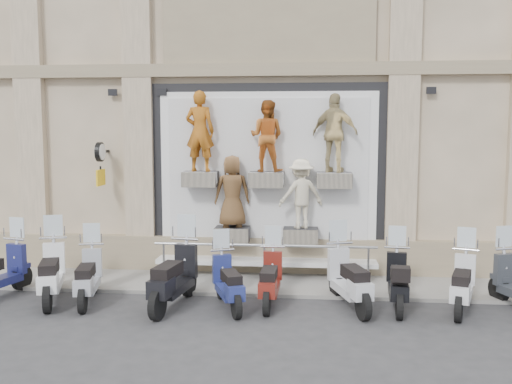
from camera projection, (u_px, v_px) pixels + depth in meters
The scene contains 14 objects.
ground at pixel (256, 313), 10.84m from camera, with size 90.00×90.00×0.00m, color #313134.
sidewalk at pixel (265, 282), 12.92m from camera, with size 16.00×2.20×0.08m, color gray.
building at pixel (278, 45), 17.10m from camera, with size 14.00×8.60×12.00m, color beige, non-canonical shape.
shop_vitrine at pixel (270, 174), 13.28m from camera, with size 5.60×0.90×4.30m.
guard_rail at pixel (264, 264), 12.77m from camera, with size 5.06×0.10×0.93m, color #9EA0A5, non-canonical shape.
clock_sign_bracket at pixel (100, 158), 13.35m from camera, with size 0.10×0.80×1.02m.
scooter_b at pixel (51, 261), 11.49m from camera, with size 0.60×2.06×1.68m, color white, non-canonical shape.
scooter_c at pixel (88, 266), 11.43m from camera, with size 0.55×1.87×1.52m, color #9699A2, non-canonical shape.
scooter_d at pixel (174, 264), 11.10m from camera, with size 0.63×2.15×1.75m, color black, non-canonical shape.
scooter_e at pixel (228, 271), 11.07m from camera, with size 0.53×1.81×1.47m, color navy, non-canonical shape.
scooter_f at pixel (270, 268), 11.27m from camera, with size 0.54×1.84×1.49m, color #621810, non-canonical shape.
scooter_g at pixel (349, 267), 11.07m from camera, with size 0.59×2.02×1.64m, color #B5B7BC, non-canonical shape.
scooter_h at pixel (398, 270), 11.07m from camera, with size 0.55×1.88×1.53m, color black, non-canonical shape.
scooter_i at pixel (463, 272), 10.89m from camera, with size 0.55×1.89×1.54m, color silver, non-canonical shape.
Camera 1 is at (1.03, -10.47, 3.51)m, focal length 40.00 mm.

